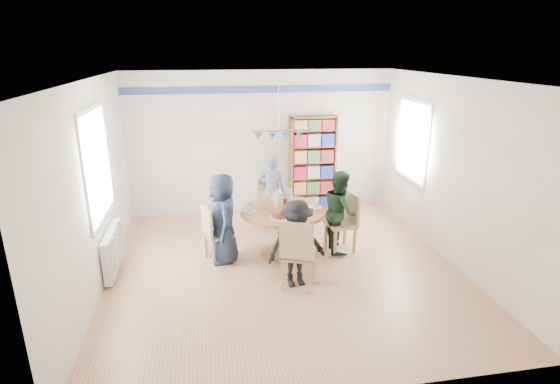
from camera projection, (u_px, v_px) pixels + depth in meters
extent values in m
plane|color=tan|center=(285.00, 268.00, 6.40)|extent=(5.00, 5.00, 0.00)
plane|color=white|center=(285.00, 79.00, 5.55)|extent=(5.00, 5.00, 0.00)
plane|color=white|center=(261.00, 143.00, 8.31)|extent=(5.00, 0.00, 5.00)
plane|color=white|center=(339.00, 265.00, 3.64)|extent=(5.00, 0.00, 5.00)
plane|color=white|center=(93.00, 190.00, 5.57)|extent=(0.00, 5.00, 5.00)
plane|color=white|center=(453.00, 172.00, 6.38)|extent=(0.00, 5.00, 5.00)
cube|color=navy|center=(261.00, 90.00, 7.98)|extent=(5.00, 0.02, 0.12)
cube|color=white|center=(97.00, 165.00, 5.78)|extent=(0.03, 1.32, 1.52)
cube|color=white|center=(98.00, 165.00, 5.78)|extent=(0.01, 1.20, 1.40)
cube|color=white|center=(413.00, 141.00, 7.53)|extent=(0.03, 1.12, 1.42)
cube|color=white|center=(412.00, 141.00, 7.53)|extent=(0.01, 1.00, 1.30)
cylinder|color=gold|center=(279.00, 104.00, 6.14)|extent=(0.01, 0.01, 0.75)
cylinder|color=gold|center=(279.00, 130.00, 6.25)|extent=(0.80, 0.02, 0.02)
cone|color=#4074B3|center=(258.00, 137.00, 6.23)|extent=(0.11, 0.11, 0.10)
cone|color=#4074B3|center=(272.00, 136.00, 6.26)|extent=(0.11, 0.11, 0.10)
cone|color=#4074B3|center=(286.00, 136.00, 6.30)|extent=(0.11, 0.11, 0.10)
cone|color=#4074B3|center=(299.00, 135.00, 6.33)|extent=(0.11, 0.11, 0.10)
cube|color=silver|center=(113.00, 250.00, 6.18)|extent=(0.10, 1.00, 0.60)
cube|color=silver|center=(112.00, 263.00, 5.81)|extent=(0.02, 0.06, 0.56)
cube|color=silver|center=(115.00, 256.00, 6.00)|extent=(0.02, 0.06, 0.56)
cube|color=silver|center=(118.00, 250.00, 6.19)|extent=(0.02, 0.06, 0.56)
cube|color=silver|center=(120.00, 244.00, 6.38)|extent=(0.02, 0.06, 0.56)
cube|color=silver|center=(122.00, 238.00, 6.56)|extent=(0.02, 0.06, 0.56)
cylinder|color=brown|center=(283.00, 211.00, 6.61)|extent=(1.30, 1.30, 0.05)
cylinder|color=brown|center=(283.00, 234.00, 6.73)|extent=(0.16, 0.16, 0.70)
cylinder|color=brown|center=(283.00, 253.00, 6.83)|extent=(0.70, 0.70, 0.04)
cube|color=tan|center=(219.00, 235.00, 6.55)|extent=(0.49, 0.49, 0.05)
cube|color=tan|center=(207.00, 223.00, 6.40)|extent=(0.16, 0.37, 0.45)
cube|color=tan|center=(233.00, 249.00, 6.57)|extent=(0.05, 0.05, 0.39)
cube|color=tan|center=(225.00, 242.00, 6.82)|extent=(0.05, 0.05, 0.39)
cube|color=tan|center=(213.00, 254.00, 6.42)|extent=(0.05, 0.05, 0.39)
cube|color=tan|center=(206.00, 246.00, 6.68)|extent=(0.05, 0.05, 0.39)
cube|color=tan|center=(341.00, 224.00, 6.84)|extent=(0.48, 0.48, 0.05)
cube|color=tan|center=(352.00, 208.00, 6.82)|extent=(0.11, 0.42, 0.49)
cube|color=tan|center=(326.00, 235.00, 7.01)|extent=(0.05, 0.05, 0.43)
cube|color=tan|center=(335.00, 243.00, 6.71)|extent=(0.05, 0.05, 0.43)
cube|color=tan|center=(345.00, 232.00, 7.12)|extent=(0.05, 0.05, 0.43)
cube|color=tan|center=(355.00, 240.00, 6.82)|extent=(0.05, 0.05, 0.43)
cube|color=tan|center=(271.00, 208.00, 7.60)|extent=(0.46, 0.46, 0.05)
cube|color=tan|center=(267.00, 193.00, 7.68)|extent=(0.39, 0.12, 0.46)
cube|color=tan|center=(266.00, 224.00, 7.48)|extent=(0.04, 0.04, 0.40)
cube|color=tan|center=(283.00, 222.00, 7.59)|extent=(0.04, 0.04, 0.40)
cube|color=tan|center=(260.00, 218.00, 7.75)|extent=(0.04, 0.04, 0.40)
cube|color=tan|center=(276.00, 216.00, 7.87)|extent=(0.04, 0.04, 0.40)
cube|color=tan|center=(299.00, 254.00, 5.80)|extent=(0.57, 0.57, 0.05)
cube|color=tan|center=(296.00, 242.00, 5.53)|extent=(0.42, 0.20, 0.52)
cube|color=tan|center=(313.00, 266.00, 6.01)|extent=(0.05, 0.05, 0.45)
cube|color=tan|center=(288.00, 263.00, 6.07)|extent=(0.05, 0.05, 0.45)
cube|color=tan|center=(310.00, 278.00, 5.68)|extent=(0.05, 0.05, 0.45)
cube|color=tan|center=(283.00, 275.00, 5.74)|extent=(0.05, 0.05, 0.45)
imported|color=#1A253A|center=(223.00, 218.00, 6.44)|extent=(0.52, 0.72, 1.36)
imported|color=black|center=(340.00, 211.00, 6.80)|extent=(0.54, 0.67, 1.30)
imported|color=gray|center=(272.00, 193.00, 7.48)|extent=(0.58, 0.45, 1.41)
imported|color=black|center=(297.00, 244.00, 5.77)|extent=(0.84, 0.55, 1.22)
cube|color=brown|center=(291.00, 165.00, 8.38)|extent=(0.04, 0.27, 1.87)
cube|color=brown|center=(334.00, 163.00, 8.52)|extent=(0.04, 0.27, 1.87)
cube|color=brown|center=(314.00, 117.00, 8.16)|extent=(0.89, 0.27, 0.04)
cube|color=brown|center=(312.00, 208.00, 8.74)|extent=(0.89, 0.27, 0.05)
cube|color=brown|center=(311.00, 163.00, 8.57)|extent=(0.89, 0.02, 1.87)
cube|color=brown|center=(312.00, 192.00, 8.63)|extent=(0.84, 0.25, 0.02)
cube|color=brown|center=(312.00, 177.00, 8.53)|extent=(0.84, 0.25, 0.02)
cube|color=brown|center=(313.00, 162.00, 8.44)|extent=(0.84, 0.25, 0.02)
cube|color=brown|center=(313.00, 146.00, 8.34)|extent=(0.84, 0.25, 0.02)
cube|color=brown|center=(313.00, 130.00, 8.24)|extent=(0.84, 0.25, 0.02)
cube|color=#A41932|center=(299.00, 202.00, 8.63)|extent=(0.25, 0.20, 0.23)
cube|color=beige|center=(312.00, 202.00, 8.67)|extent=(0.25, 0.20, 0.23)
cube|color=navy|center=(325.00, 201.00, 8.72)|extent=(0.25, 0.20, 0.23)
cube|color=tan|center=(299.00, 187.00, 8.53)|extent=(0.25, 0.20, 0.23)
cube|color=#426639|center=(312.00, 187.00, 8.58)|extent=(0.25, 0.20, 0.23)
cube|color=maroon|center=(325.00, 186.00, 8.62)|extent=(0.25, 0.20, 0.23)
cube|color=#A41932|center=(299.00, 172.00, 8.44)|extent=(0.25, 0.20, 0.23)
cube|color=beige|center=(313.00, 171.00, 8.48)|extent=(0.25, 0.20, 0.23)
cube|color=navy|center=(326.00, 171.00, 8.52)|extent=(0.25, 0.20, 0.23)
cube|color=tan|center=(299.00, 156.00, 8.34)|extent=(0.25, 0.20, 0.23)
cube|color=#426639|center=(313.00, 156.00, 8.38)|extent=(0.25, 0.20, 0.23)
cube|color=maroon|center=(326.00, 155.00, 8.42)|extent=(0.25, 0.20, 0.23)
cube|color=#A41932|center=(300.00, 140.00, 8.24)|extent=(0.25, 0.20, 0.23)
cube|color=beige|center=(313.00, 140.00, 8.28)|extent=(0.25, 0.20, 0.23)
cube|color=navy|center=(327.00, 139.00, 8.33)|extent=(0.25, 0.20, 0.23)
cube|color=tan|center=(300.00, 125.00, 8.15)|extent=(0.25, 0.20, 0.19)
cube|color=#426639|center=(314.00, 124.00, 8.19)|extent=(0.25, 0.20, 0.19)
cube|color=maroon|center=(328.00, 124.00, 8.23)|extent=(0.25, 0.20, 0.19)
cylinder|color=white|center=(279.00, 200.00, 6.63)|extent=(0.13, 0.13, 0.25)
sphere|color=white|center=(279.00, 192.00, 6.59)|extent=(0.09, 0.09, 0.09)
cylinder|color=silver|center=(290.00, 197.00, 6.69)|extent=(0.07, 0.07, 0.29)
cylinder|color=#4074B3|center=(290.00, 187.00, 6.64)|extent=(0.03, 0.03, 0.03)
cylinder|color=white|center=(283.00, 202.00, 6.88)|extent=(0.31, 0.31, 0.01)
cylinder|color=brown|center=(283.00, 199.00, 6.87)|extent=(0.25, 0.25, 0.09)
cylinder|color=white|center=(280.00, 217.00, 6.29)|extent=(0.31, 0.31, 0.01)
cylinder|color=brown|center=(280.00, 213.00, 6.27)|extent=(0.25, 0.25, 0.09)
cylinder|color=white|center=(250.00, 211.00, 6.52)|extent=(0.21, 0.21, 0.01)
imported|color=white|center=(250.00, 208.00, 6.51)|extent=(0.13, 0.13, 0.10)
cylinder|color=white|center=(315.00, 207.00, 6.68)|extent=(0.21, 0.21, 0.01)
imported|color=white|center=(315.00, 204.00, 6.67)|extent=(0.10, 0.10, 0.10)
cylinder|color=white|center=(278.00, 198.00, 7.07)|extent=(0.21, 0.21, 0.01)
imported|color=white|center=(278.00, 196.00, 7.06)|extent=(0.13, 0.13, 0.10)
cylinder|color=white|center=(289.00, 221.00, 6.13)|extent=(0.21, 0.21, 0.01)
imported|color=white|center=(289.00, 218.00, 6.12)|extent=(0.10, 0.10, 0.10)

